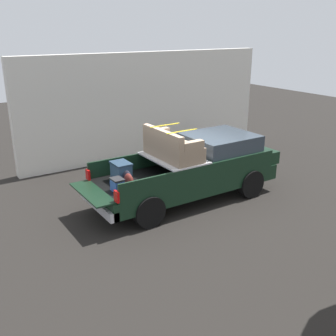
# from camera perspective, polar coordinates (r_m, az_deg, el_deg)

# --- Properties ---
(ground_plane) EXTENTS (40.00, 40.00, 0.00)m
(ground_plane) POSITION_cam_1_polar(r_m,az_deg,el_deg) (11.81, 2.45, -4.51)
(ground_plane) COLOR black
(pickup_truck) EXTENTS (6.05, 2.06, 2.23)m
(pickup_truck) POSITION_cam_1_polar(r_m,az_deg,el_deg) (11.65, 3.90, 0.15)
(pickup_truck) COLOR black
(pickup_truck) RESTS_ON ground_plane
(building_facade) EXTENTS (10.36, 0.36, 3.97)m
(building_facade) POSITION_cam_1_polar(r_m,az_deg,el_deg) (15.68, -2.75, 9.10)
(building_facade) COLOR silver
(building_facade) RESTS_ON ground_plane
(trash_can) EXTENTS (0.60, 0.60, 0.98)m
(trash_can) POSITION_cam_1_polar(r_m,az_deg,el_deg) (16.07, 5.71, 3.83)
(trash_can) COLOR #2D2D33
(trash_can) RESTS_ON ground_plane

